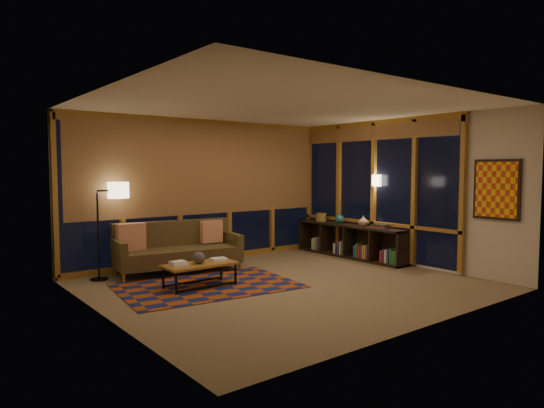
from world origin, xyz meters
TOP-DOWN VIEW (x-y plane):
  - floor at (0.00, 0.00)m, footprint 5.50×5.00m
  - ceiling at (0.00, 0.00)m, footprint 5.50×5.00m
  - walls at (0.00, 0.00)m, footprint 5.51×5.01m
  - window_wall_back at (0.00, 2.43)m, footprint 5.30×0.16m
  - window_wall_right at (2.68, 0.60)m, footprint 0.16×3.70m
  - wall_art at (2.71, -1.85)m, footprint 0.06×0.74m
  - wall_sconce at (2.62, 0.45)m, footprint 0.12×0.18m
  - sofa at (-0.89, 1.81)m, footprint 2.18×1.16m
  - pillow_left at (-1.62, 2.05)m, footprint 0.47×0.18m
  - pillow_right at (-0.20, 1.87)m, footprint 0.40×0.17m
  - area_rug at (-1.00, 0.64)m, footprint 2.78×2.02m
  - coffee_table at (-1.12, 0.66)m, footprint 1.08×0.50m
  - book_stack_a at (-1.47, 0.70)m, footprint 0.22×0.18m
  - book_stack_b at (-0.80, 0.66)m, footprint 0.30×0.25m
  - ceramic_pot at (-1.14, 0.66)m, footprint 0.19×0.19m
  - floor_lamp at (-2.15, 2.09)m, footprint 0.56×0.40m
  - bookshelf at (2.49, 1.00)m, footprint 0.40×2.64m
  - basket at (2.47, 1.82)m, footprint 0.25×0.25m
  - teal_bowl at (2.49, 1.29)m, footprint 0.22×0.22m
  - vase at (2.49, 0.66)m, footprint 0.24×0.24m
  - shelf_book_stack at (2.49, 0.18)m, footprint 0.21×0.27m

SIDE VIEW (x-z plane):
  - floor at x=0.00m, z-range -0.01..0.01m
  - area_rug at x=-1.00m, z-range 0.00..0.01m
  - coffee_table at x=-1.12m, z-range 0.00..0.36m
  - bookshelf at x=2.49m, z-range 0.00..0.66m
  - book_stack_b at x=-0.80m, z-range 0.36..0.41m
  - book_stack_a at x=-1.47m, z-range 0.36..0.42m
  - sofa at x=-0.89m, z-range 0.00..0.85m
  - ceramic_pot at x=-1.14m, z-range 0.36..0.54m
  - pillow_right at x=-0.20m, z-range 0.42..0.82m
  - pillow_left at x=-1.62m, z-range 0.42..0.89m
  - shelf_book_stack at x=2.49m, z-range 0.66..0.73m
  - basket at x=2.47m, z-range 0.66..0.83m
  - teal_bowl at x=2.49m, z-range 0.66..0.84m
  - vase at x=2.49m, z-range 0.66..0.86m
  - floor_lamp at x=-2.15m, z-range 0.00..1.56m
  - walls at x=0.00m, z-range 0.00..2.70m
  - window_wall_back at x=0.00m, z-range 0.05..2.65m
  - window_wall_right at x=2.68m, z-range 0.05..2.65m
  - wall_art at x=2.71m, z-range 0.98..1.92m
  - wall_sconce at x=2.62m, z-range 1.44..1.66m
  - ceiling at x=0.00m, z-range 2.70..2.71m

